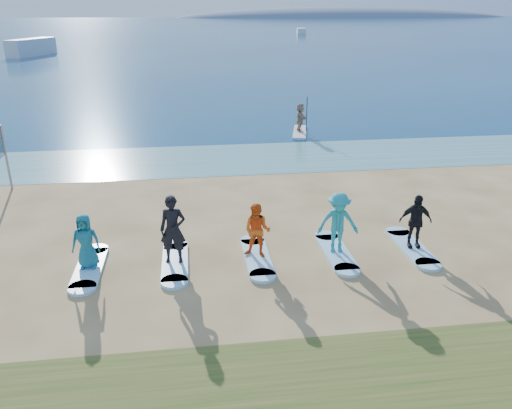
{
  "coord_description": "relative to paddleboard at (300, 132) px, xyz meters",
  "views": [
    {
      "loc": [
        -2.06,
        -11.58,
        6.58
      ],
      "look_at": [
        -0.23,
        2.0,
        1.1
      ],
      "focal_mm": 35.0,
      "sensor_mm": 36.0,
      "label": 1
    }
  ],
  "objects": [
    {
      "name": "ground",
      "position": [
        -3.95,
        -14.94,
        -0.06
      ],
      "size": [
        600.0,
        600.0,
        0.0
      ],
      "primitive_type": "plane",
      "color": "tan",
      "rests_on": "ground"
    },
    {
      "name": "shallow_water",
      "position": [
        -3.95,
        -4.44,
        -0.05
      ],
      "size": [
        600.0,
        600.0,
        0.0
      ],
      "primitive_type": "plane",
      "color": "teal",
      "rests_on": "ground"
    },
    {
      "name": "ocean",
      "position": [
        -3.95,
        145.06,
        -0.05
      ],
      "size": [
        600.0,
        600.0,
        0.0
      ],
      "primitive_type": "plane",
      "color": "navy",
      "rests_on": "ground"
    },
    {
      "name": "island_ridge",
      "position": [
        91.05,
        285.06,
        -0.06
      ],
      "size": [
        220.0,
        56.0,
        18.0
      ],
      "primitive_type": "ellipsoid",
      "color": "slate",
      "rests_on": "ground"
    },
    {
      "name": "paddleboard",
      "position": [
        0.0,
        0.0,
        0.0
      ],
      "size": [
        1.4,
        3.08,
        0.12
      ],
      "primitive_type": "cube",
      "rotation": [
        0.0,
        0.0,
        -0.24
      ],
      "color": "silver",
      "rests_on": "ground"
    },
    {
      "name": "paddleboarder",
      "position": [
        0.0,
        0.0,
        0.82
      ],
      "size": [
        0.45,
        1.41,
        1.52
      ],
      "primitive_type": "imported",
      "rotation": [
        0.0,
        0.0,
        1.57
      ],
      "color": "tan",
      "rests_on": "paddleboard"
    },
    {
      "name": "boat_offshore_a",
      "position": [
        -27.44,
        49.88,
        -0.06
      ],
      "size": [
        4.97,
        8.99,
        2.29
      ],
      "primitive_type": "cube",
      "rotation": [
        0.0,
        0.0,
        -0.34
      ],
      "color": "silver",
      "rests_on": "ground"
    },
    {
      "name": "boat_offshore_b",
      "position": [
        22.52,
        101.61,
        -0.06
      ],
      "size": [
        2.86,
        6.06,
        1.37
      ],
      "primitive_type": "cube",
      "rotation": [
        0.0,
        0.0,
        -0.15
      ],
      "color": "silver",
      "rests_on": "ground"
    },
    {
      "name": "surfboard_0",
      "position": [
        -8.87,
        -14.26,
        -0.01
      ],
      "size": [
        0.7,
        2.2,
        0.09
      ],
      "primitive_type": "cube",
      "color": "#A4DEFF",
      "rests_on": "ground"
    },
    {
      "name": "student_0",
      "position": [
        -8.87,
        -14.26,
        0.78
      ],
      "size": [
        0.76,
        0.53,
        1.5
      ],
      "primitive_type": "imported",
      "rotation": [
        0.0,
        0.0,
        -0.07
      ],
      "color": "#1A6B80",
      "rests_on": "surfboard_0"
    },
    {
      "name": "surfboard_1",
      "position": [
        -6.6,
        -14.26,
        -0.01
      ],
      "size": [
        0.7,
        2.2,
        0.09
      ],
      "primitive_type": "cube",
      "color": "#A4DEFF",
      "rests_on": "ground"
    },
    {
      "name": "student_1",
      "position": [
        -6.6,
        -14.26,
        0.97
      ],
      "size": [
        0.74,
        0.53,
        1.89
      ],
      "primitive_type": "imported",
      "rotation": [
        0.0,
        0.0,
        -0.11
      ],
      "color": "black",
      "rests_on": "surfboard_1"
    },
    {
      "name": "surfboard_2",
      "position": [
        -4.33,
        -14.26,
        -0.01
      ],
      "size": [
        0.7,
        2.2,
        0.09
      ],
      "primitive_type": "cube",
      "color": "#A4DEFF",
      "rests_on": "ground"
    },
    {
      "name": "student_2",
      "position": [
        -4.33,
        -14.26,
        0.8
      ],
      "size": [
        0.92,
        0.83,
        1.54
      ],
      "primitive_type": "imported",
      "rotation": [
        0.0,
        0.0,
        -0.4
      ],
      "color": "#E55A18",
      "rests_on": "surfboard_2"
    },
    {
      "name": "surfboard_3",
      "position": [
        -2.06,
        -14.26,
        -0.01
      ],
      "size": [
        0.7,
        2.2,
        0.09
      ],
      "primitive_type": "cube",
      "color": "#A4DEFF",
      "rests_on": "ground"
    },
    {
      "name": "student_3",
      "position": [
        -2.06,
        -14.26,
        0.91
      ],
      "size": [
        1.21,
        0.79,
        1.76
      ],
      "primitive_type": "imported",
      "rotation": [
        0.0,
        0.0,
        -0.12
      ],
      "color": "teal",
      "rests_on": "surfboard_3"
    },
    {
      "name": "surfboard_4",
      "position": [
        0.21,
        -14.26,
        -0.01
      ],
      "size": [
        0.7,
        2.2,
        0.09
      ],
      "primitive_type": "cube",
      "color": "#A4DEFF",
      "rests_on": "ground"
    },
    {
      "name": "student_4",
      "position": [
        0.21,
        -14.26,
        0.82
      ],
      "size": [
        0.97,
        0.51,
        1.58
      ],
      "primitive_type": "imported",
      "rotation": [
        0.0,
        0.0,
        -0.14
      ],
      "color": "black",
      "rests_on": "surfboard_4"
    }
  ]
}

